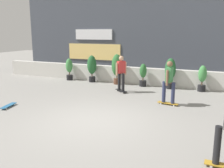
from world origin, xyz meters
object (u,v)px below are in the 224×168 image
(potted_plant_2, at_px, (117,67))
(skater_far_right, at_px, (121,72))
(potted_plant_1, at_px, (92,67))
(skater_by_wall_right, at_px, (169,81))
(skateboard_near_camera, at_px, (8,106))
(potted_plant_5, at_px, (202,77))
(potted_plant_4, at_px, (170,71))
(potted_plant_0, at_px, (69,68))
(potted_plant_3, at_px, (143,75))

(potted_plant_2, bearing_deg, skater_far_right, -61.95)
(potted_plant_1, xyz_separation_m, skater_far_right, (2.37, -1.60, 0.07))
(skater_by_wall_right, bearing_deg, potted_plant_2, 138.94)
(skater_by_wall_right, relative_size, skateboard_near_camera, 2.06)
(potted_plant_5, relative_size, skater_by_wall_right, 0.73)
(potted_plant_4, bearing_deg, potted_plant_1, 180.00)
(potted_plant_1, height_order, skateboard_near_camera, potted_plant_1)
(potted_plant_0, distance_m, skater_far_right, 4.18)
(potted_plant_4, distance_m, potted_plant_5, 1.52)
(potted_plant_1, height_order, skater_far_right, skater_far_right)
(skater_far_right, height_order, skateboard_near_camera, skater_far_right)
(potted_plant_1, relative_size, skater_far_right, 0.88)
(potted_plant_4, relative_size, skateboard_near_camera, 1.84)
(potted_plant_3, distance_m, skateboard_near_camera, 6.62)
(skater_by_wall_right, bearing_deg, skater_far_right, 152.72)
(skater_far_right, xyz_separation_m, skater_by_wall_right, (2.42, -1.25, 0.00))
(skater_far_right, height_order, skater_by_wall_right, same)
(potted_plant_3, bearing_deg, potted_plant_1, -180.00)
(potted_plant_0, relative_size, potted_plant_5, 1.02)
(skater_by_wall_right, distance_m, skateboard_near_camera, 6.12)
(potted_plant_5, height_order, skateboard_near_camera, potted_plant_5)
(potted_plant_5, xyz_separation_m, skater_far_right, (-3.47, -1.60, 0.27))
(skater_far_right, bearing_deg, potted_plant_1, 145.84)
(potted_plant_0, height_order, skater_far_right, skater_far_right)
(potted_plant_4, xyz_separation_m, skater_far_right, (-1.97, -1.60, 0.06))
(potted_plant_3, bearing_deg, potted_plant_2, -180.00)
(potted_plant_4, relative_size, potted_plant_5, 1.23)
(skater_far_right, bearing_deg, skater_by_wall_right, -27.28)
(potted_plant_1, distance_m, potted_plant_3, 2.97)
(potted_plant_1, height_order, skater_by_wall_right, skater_by_wall_right)
(potted_plant_5, bearing_deg, skater_by_wall_right, -110.24)
(potted_plant_2, relative_size, skater_far_right, 0.95)
(potted_plant_5, distance_m, skateboard_near_camera, 8.54)
(potted_plant_0, bearing_deg, skateboard_near_camera, -81.47)
(potted_plant_3, height_order, skater_by_wall_right, skater_by_wall_right)
(potted_plant_2, relative_size, potted_plant_3, 1.37)
(potted_plant_2, height_order, skater_by_wall_right, skater_by_wall_right)
(potted_plant_3, bearing_deg, skateboard_near_camera, -123.32)
(potted_plant_4, bearing_deg, potted_plant_5, 0.00)
(potted_plant_2, distance_m, potted_plant_5, 4.33)
(potted_plant_2, height_order, potted_plant_5, potted_plant_2)
(potted_plant_2, height_order, skateboard_near_camera, potted_plant_2)
(potted_plant_3, bearing_deg, potted_plant_5, -0.00)
(potted_plant_0, bearing_deg, skater_by_wall_right, -24.46)
(potted_plant_5, height_order, skater_by_wall_right, skater_by_wall_right)
(potted_plant_0, bearing_deg, potted_plant_5, -0.00)
(potted_plant_1, distance_m, skater_by_wall_right, 5.57)
(potted_plant_2, bearing_deg, potted_plant_4, -0.00)
(potted_plant_0, relative_size, potted_plant_4, 0.83)
(potted_plant_2, bearing_deg, potted_plant_0, 180.00)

